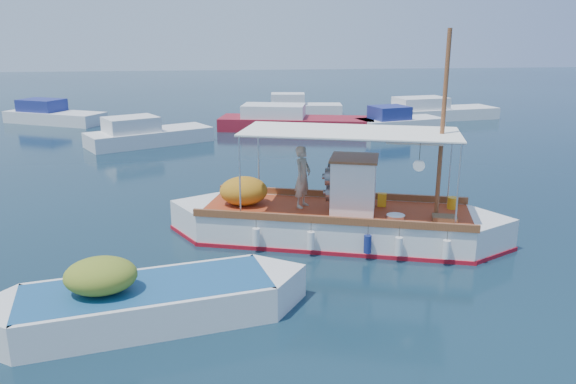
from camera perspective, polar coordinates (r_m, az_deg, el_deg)
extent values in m
plane|color=black|center=(16.82, 5.13, -5.04)|extent=(160.00, 160.00, 0.00)
cube|color=white|center=(16.88, 4.78, -3.64)|extent=(8.19, 4.90, 1.14)
cube|color=white|center=(17.65, -7.88, -2.85)|extent=(2.46, 2.46, 1.14)
cube|color=white|center=(16.98, 17.97, -4.27)|extent=(2.46, 2.46, 1.14)
cube|color=#A40F1D|center=(17.00, 4.75, -4.73)|extent=(8.31, 5.01, 0.19)
cube|color=#A03718|center=(16.70, 4.82, -1.86)|extent=(8.12, 4.70, 0.06)
cube|color=brown|center=(17.91, 5.26, -0.23)|extent=(7.51, 2.57, 0.21)
cube|color=brown|center=(15.43, 4.34, -2.88)|extent=(7.51, 2.57, 0.21)
cube|color=white|center=(16.44, 6.68, 0.69)|extent=(1.60, 1.67, 1.55)
cube|color=brown|center=(16.25, 6.77, 3.44)|extent=(1.73, 1.80, 0.06)
cylinder|color=slate|center=(16.10, 4.24, 1.57)|extent=(0.38, 0.56, 0.52)
cylinder|color=slate|center=(16.74, 4.50, 2.12)|extent=(0.38, 0.56, 0.52)
cylinder|color=slate|center=(16.56, 4.33, -0.06)|extent=(0.38, 0.56, 0.52)
cylinder|color=brown|center=(16.10, 15.44, 6.50)|extent=(0.16, 0.16, 5.18)
cylinder|color=brown|center=(16.11, 12.38, 5.22)|extent=(1.80, 0.66, 0.08)
cylinder|color=silver|center=(17.90, -3.00, 3.31)|extent=(0.06, 0.06, 2.33)
cylinder|color=silver|center=(15.75, -4.92, 1.52)|extent=(0.06, 0.06, 2.33)
cylinder|color=silver|center=(17.52, 16.16, 2.42)|extent=(0.06, 0.06, 2.33)
cylinder|color=silver|center=(15.32, 16.92, 0.47)|extent=(0.06, 0.06, 2.33)
cube|color=white|center=(16.11, 6.31, 6.13)|extent=(6.58, 4.28, 0.04)
ellipsoid|color=#BA7B1B|center=(17.05, -4.53, 0.11)|extent=(1.76, 1.63, 0.87)
cube|color=orange|center=(17.12, 9.52, -0.80)|extent=(0.30, 0.26, 0.41)
cylinder|color=orange|center=(17.38, 16.37, -1.08)|extent=(0.39, 0.39, 0.35)
cube|color=brown|center=(16.30, 15.62, -2.57)|extent=(0.79, 0.65, 0.12)
cylinder|color=#B2B2B2|center=(16.07, 10.89, -2.51)|extent=(0.65, 0.65, 0.12)
cylinder|color=white|center=(15.16, 13.16, 2.63)|extent=(0.30, 0.13, 0.31)
cylinder|color=white|center=(15.82, -3.26, -4.57)|extent=(0.26, 0.26, 0.50)
cylinder|color=navy|center=(15.42, 8.08, -5.26)|extent=(0.26, 0.26, 0.50)
cylinder|color=white|center=(15.50, 15.79, -5.62)|extent=(0.26, 0.26, 0.50)
imported|color=#ABA28E|center=(16.66, 1.49, 1.54)|extent=(0.75, 0.80, 1.84)
cube|color=white|center=(12.69, -13.99, -11.34)|extent=(5.49, 2.97, 1.02)
cube|color=white|center=(12.83, -25.89, -12.26)|extent=(1.99, 1.99, 1.02)
cube|color=white|center=(13.08, -2.42, -9.99)|extent=(1.99, 1.99, 1.02)
cube|color=navy|center=(12.48, -14.14, -9.35)|extent=(5.45, 2.75, 0.06)
ellipsoid|color=olive|center=(12.31, -18.50, -8.07)|extent=(1.69, 1.48, 0.75)
cube|color=silver|center=(32.25, -13.85, 5.27)|extent=(7.08, 5.17, 1.00)
cube|color=silver|center=(31.76, -15.66, 6.63)|extent=(3.32, 3.03, 0.80)
cube|color=maroon|center=(35.98, 0.87, 6.79)|extent=(10.10, 5.10, 1.00)
cube|color=silver|center=(36.02, -1.46, 8.25)|extent=(4.35, 3.26, 0.80)
cube|color=silver|center=(36.32, 11.29, 6.58)|extent=(5.75, 3.43, 1.00)
cube|color=navy|center=(35.76, 10.27, 7.95)|extent=(2.54, 2.33, 0.80)
cube|color=silver|center=(41.93, 14.83, 7.57)|extent=(9.04, 3.89, 1.00)
cube|color=silver|center=(41.16, 13.33, 8.79)|extent=(3.79, 2.71, 0.80)
cube|color=silver|center=(41.82, -22.56, 6.87)|extent=(7.24, 5.34, 1.00)
cube|color=navy|center=(42.42, -23.74, 8.09)|extent=(3.39, 3.05, 0.80)
cube|color=silver|center=(42.82, 1.24, 8.26)|extent=(6.41, 2.82, 1.00)
cube|color=silver|center=(42.70, -0.01, 9.45)|extent=(2.68, 2.02, 0.80)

